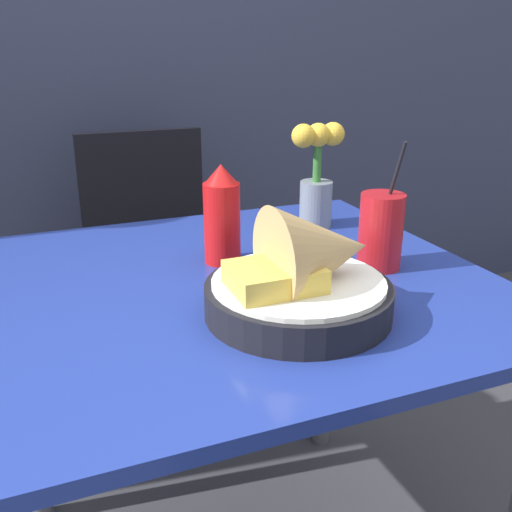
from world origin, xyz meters
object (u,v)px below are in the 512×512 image
at_px(food_basket, 306,277).
at_px(drink_cup, 381,233).
at_px(ketchup_bottle, 222,216).
at_px(flower_vase, 317,175).
at_px(chair_far_window, 152,249).

height_order(food_basket, drink_cup, drink_cup).
distance_m(food_basket, ketchup_bottle, 0.27).
bearing_deg(drink_cup, ketchup_bottle, 152.62).
xyz_separation_m(ketchup_bottle, drink_cup, (0.27, -0.14, -0.03)).
distance_m(ketchup_bottle, flower_vase, 0.31).
bearing_deg(drink_cup, flower_vase, 88.10).
relative_size(chair_far_window, flower_vase, 3.72).
distance_m(chair_far_window, drink_cup, 0.97).
distance_m(food_basket, drink_cup, 0.25).
height_order(chair_far_window, flower_vase, flower_vase).
bearing_deg(flower_vase, chair_far_window, 114.59).
relative_size(drink_cup, flower_vase, 1.03).
xyz_separation_m(chair_far_window, flower_vase, (0.27, -0.60, 0.34)).
distance_m(chair_far_window, ketchup_bottle, 0.81).
xyz_separation_m(chair_far_window, food_basket, (0.05, -1.01, 0.28)).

